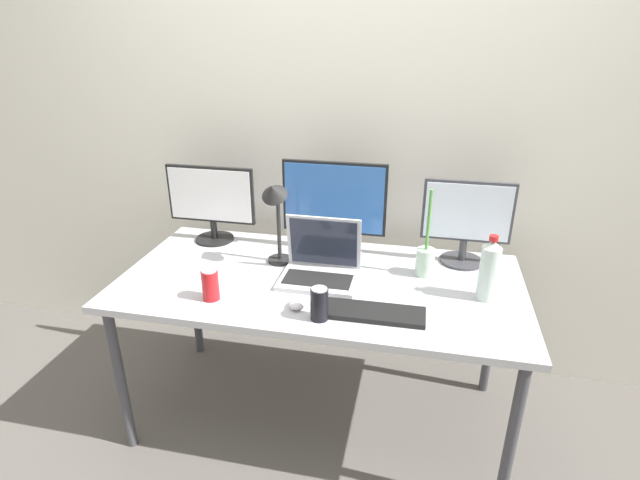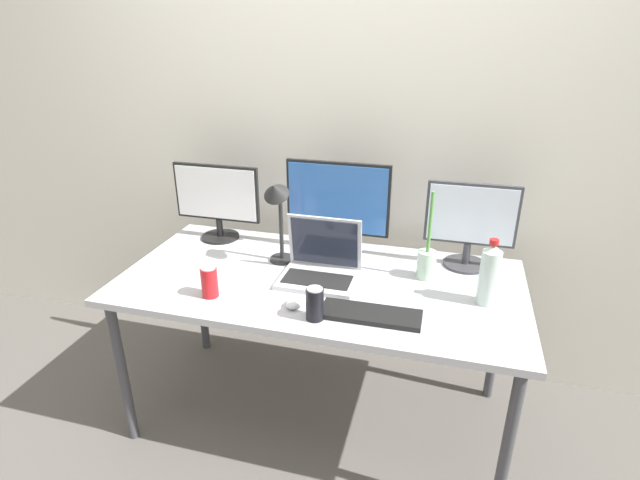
{
  "view_description": "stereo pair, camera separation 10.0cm",
  "coord_description": "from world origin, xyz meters",
  "px_view_note": "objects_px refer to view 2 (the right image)",
  "views": [
    {
      "loc": [
        0.4,
        -1.83,
        1.74
      ],
      "look_at": [
        0.0,
        0.0,
        0.92
      ],
      "focal_mm": 28.0,
      "sensor_mm": 36.0,
      "label": 1
    },
    {
      "loc": [
        0.49,
        -1.8,
        1.74
      ],
      "look_at": [
        0.0,
        0.0,
        0.92
      ],
      "focal_mm": 28.0,
      "sensor_mm": 36.0,
      "label": 2
    }
  ],
  "objects_px": {
    "water_bottle": "(489,274)",
    "soda_can_near_keyboard": "(315,304)",
    "soda_can_by_laptop": "(209,282)",
    "monitor_left": "(217,199)",
    "monitor_center": "(339,204)",
    "keyboard_main": "(371,314)",
    "monitor_right": "(470,223)",
    "bamboo_vase": "(427,262)",
    "desk_lamp": "(277,206)",
    "laptop_silver": "(321,265)",
    "mouse_by_keyboard": "(296,302)",
    "work_desk": "(320,291)"
  },
  "relations": [
    {
      "from": "work_desk",
      "to": "laptop_silver",
      "type": "bearing_deg",
      "value": 91.7
    },
    {
      "from": "keyboard_main",
      "to": "bamboo_vase",
      "type": "relative_size",
      "value": 0.97
    },
    {
      "from": "laptop_silver",
      "to": "water_bottle",
      "type": "distance_m",
      "value": 0.67
    },
    {
      "from": "monitor_left",
      "to": "monitor_center",
      "type": "bearing_deg",
      "value": 1.39
    },
    {
      "from": "keyboard_main",
      "to": "monitor_right",
      "type": "bearing_deg",
      "value": 57.12
    },
    {
      "from": "soda_can_by_laptop",
      "to": "desk_lamp",
      "type": "relative_size",
      "value": 0.31
    },
    {
      "from": "soda_can_near_keyboard",
      "to": "desk_lamp",
      "type": "bearing_deg",
      "value": 125.57
    },
    {
      "from": "soda_can_near_keyboard",
      "to": "bamboo_vase",
      "type": "height_order",
      "value": "bamboo_vase"
    },
    {
      "from": "monitor_right",
      "to": "monitor_center",
      "type": "bearing_deg",
      "value": 178.77
    },
    {
      "from": "water_bottle",
      "to": "monitor_left",
      "type": "bearing_deg",
      "value": 166.17
    },
    {
      "from": "mouse_by_keyboard",
      "to": "desk_lamp",
      "type": "relative_size",
      "value": 0.23
    },
    {
      "from": "water_bottle",
      "to": "desk_lamp",
      "type": "height_order",
      "value": "desk_lamp"
    },
    {
      "from": "work_desk",
      "to": "water_bottle",
      "type": "height_order",
      "value": "water_bottle"
    },
    {
      "from": "monitor_center",
      "to": "keyboard_main",
      "type": "height_order",
      "value": "monitor_center"
    },
    {
      "from": "work_desk",
      "to": "mouse_by_keyboard",
      "type": "bearing_deg",
      "value": -97.29
    },
    {
      "from": "monitor_left",
      "to": "monitor_center",
      "type": "distance_m",
      "value": 0.61
    },
    {
      "from": "soda_can_near_keyboard",
      "to": "desk_lamp",
      "type": "height_order",
      "value": "desk_lamp"
    },
    {
      "from": "keyboard_main",
      "to": "bamboo_vase",
      "type": "distance_m",
      "value": 0.41
    },
    {
      "from": "soda_can_near_keyboard",
      "to": "soda_can_by_laptop",
      "type": "bearing_deg",
      "value": 173.52
    },
    {
      "from": "water_bottle",
      "to": "soda_can_near_keyboard",
      "type": "bearing_deg",
      "value": -155.17
    },
    {
      "from": "monitor_right",
      "to": "soda_can_near_keyboard",
      "type": "bearing_deg",
      "value": -131.63
    },
    {
      "from": "keyboard_main",
      "to": "water_bottle",
      "type": "relative_size",
      "value": 1.38
    },
    {
      "from": "water_bottle",
      "to": "bamboo_vase",
      "type": "height_order",
      "value": "bamboo_vase"
    },
    {
      "from": "soda_can_by_laptop",
      "to": "monitor_left",
      "type": "bearing_deg",
      "value": 112.02
    },
    {
      "from": "monitor_left",
      "to": "mouse_by_keyboard",
      "type": "distance_m",
      "value": 0.8
    },
    {
      "from": "work_desk",
      "to": "monitor_center",
      "type": "relative_size",
      "value": 3.5
    },
    {
      "from": "monitor_right",
      "to": "keyboard_main",
      "type": "xyz_separation_m",
      "value": [
        -0.33,
        -0.53,
        -0.2
      ]
    },
    {
      "from": "monitor_right",
      "to": "soda_can_by_laptop",
      "type": "xyz_separation_m",
      "value": [
        -0.97,
        -0.55,
        -0.14
      ]
    },
    {
      "from": "mouse_by_keyboard",
      "to": "soda_can_near_keyboard",
      "type": "height_order",
      "value": "soda_can_near_keyboard"
    },
    {
      "from": "work_desk",
      "to": "monitor_center",
      "type": "bearing_deg",
      "value": 89.12
    },
    {
      "from": "monitor_right",
      "to": "bamboo_vase",
      "type": "xyz_separation_m",
      "value": [
        -0.16,
        -0.16,
        -0.13
      ]
    },
    {
      "from": "bamboo_vase",
      "to": "monitor_right",
      "type": "bearing_deg",
      "value": 44.81
    },
    {
      "from": "laptop_silver",
      "to": "mouse_by_keyboard",
      "type": "xyz_separation_m",
      "value": [
        -0.03,
        -0.25,
        -0.04
      ]
    },
    {
      "from": "laptop_silver",
      "to": "keyboard_main",
      "type": "xyz_separation_m",
      "value": [
        0.26,
        -0.25,
        -0.05
      ]
    },
    {
      "from": "work_desk",
      "to": "desk_lamp",
      "type": "distance_m",
      "value": 0.41
    },
    {
      "from": "monitor_center",
      "to": "mouse_by_keyboard",
      "type": "height_order",
      "value": "monitor_center"
    },
    {
      "from": "monitor_right",
      "to": "mouse_by_keyboard",
      "type": "height_order",
      "value": "monitor_right"
    },
    {
      "from": "soda_can_by_laptop",
      "to": "work_desk",
      "type": "bearing_deg",
      "value": 33.42
    },
    {
      "from": "monitor_left",
      "to": "desk_lamp",
      "type": "xyz_separation_m",
      "value": [
        0.39,
        -0.21,
        0.07
      ]
    },
    {
      "from": "keyboard_main",
      "to": "soda_can_near_keyboard",
      "type": "relative_size",
      "value": 2.95
    },
    {
      "from": "monitor_left",
      "to": "laptop_silver",
      "type": "xyz_separation_m",
      "value": [
        0.6,
        -0.28,
        -0.15
      ]
    },
    {
      "from": "work_desk",
      "to": "keyboard_main",
      "type": "xyz_separation_m",
      "value": [
        0.26,
        -0.24,
        0.07
      ]
    },
    {
      "from": "laptop_silver",
      "to": "work_desk",
      "type": "bearing_deg",
      "value": -88.3
    },
    {
      "from": "desk_lamp",
      "to": "mouse_by_keyboard",
      "type": "bearing_deg",
      "value": -60.59
    },
    {
      "from": "keyboard_main",
      "to": "soda_can_by_laptop",
      "type": "relative_size",
      "value": 2.95
    },
    {
      "from": "keyboard_main",
      "to": "monitor_center",
      "type": "bearing_deg",
      "value": 114.45
    },
    {
      "from": "laptop_silver",
      "to": "soda_can_near_keyboard",
      "type": "bearing_deg",
      "value": -78.63
    },
    {
      "from": "monitor_center",
      "to": "desk_lamp",
      "type": "relative_size",
      "value": 1.18
    },
    {
      "from": "laptop_silver",
      "to": "keyboard_main",
      "type": "relative_size",
      "value": 0.86
    },
    {
      "from": "soda_can_near_keyboard",
      "to": "desk_lamp",
      "type": "relative_size",
      "value": 0.31
    }
  ]
}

